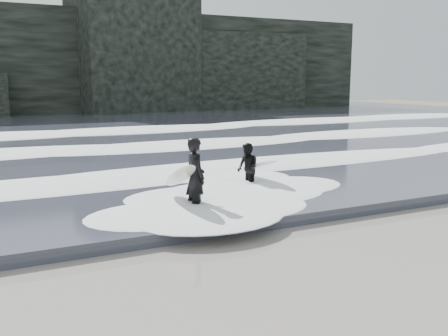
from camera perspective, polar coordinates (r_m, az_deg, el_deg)
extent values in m
plane|color=#8B7654|center=(9.03, 12.26, -12.59)|extent=(120.00, 120.00, 0.00)
cube|color=#333542|center=(36.04, -17.50, 4.34)|extent=(90.00, 52.00, 0.30)
cube|color=black|center=(52.78, -20.61, 11.11)|extent=(70.00, 9.00, 10.00)
ellipsoid|color=white|center=(16.64, -7.12, -0.56)|extent=(60.00, 3.20, 0.20)
ellipsoid|color=white|center=(23.30, -12.71, 2.35)|extent=(60.00, 4.00, 0.24)
ellipsoid|color=white|center=(32.07, -16.45, 4.29)|extent=(60.00, 4.80, 0.30)
imported|color=black|center=(12.75, -3.26, -0.99)|extent=(0.51, 0.75, 2.01)
ellipsoid|color=silver|center=(12.64, -5.02, -0.92)|extent=(0.78, 2.05, 0.98)
imported|color=black|center=(15.32, 2.71, -0.01)|extent=(0.59, 0.75, 1.54)
ellipsoid|color=silver|center=(15.51, 4.07, 0.32)|extent=(0.66, 2.05, 0.67)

